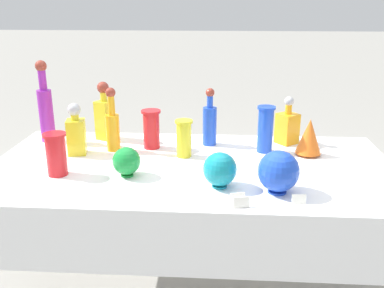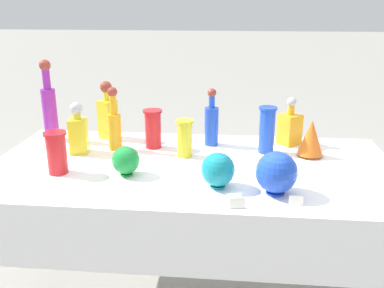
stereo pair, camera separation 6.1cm
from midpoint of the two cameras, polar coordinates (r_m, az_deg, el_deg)
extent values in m
cube|color=white|center=(2.00, 0.87, -3.13)|extent=(1.88, 0.93, 0.03)
cube|color=white|center=(1.63, -0.56, -13.34)|extent=(1.88, 0.01, 0.28)
cylinder|color=brown|center=(2.67, -16.85, -7.00)|extent=(0.04, 0.04, 0.73)
cylinder|color=brown|center=(2.57, 20.71, -8.45)|extent=(0.04, 0.04, 0.73)
cylinder|color=orange|center=(2.19, -9.48, 1.59)|extent=(0.07, 0.07, 0.19)
cylinder|color=orange|center=(2.15, -9.68, 5.20)|extent=(0.03, 0.03, 0.10)
sphere|color=maroon|center=(2.14, -9.77, 6.85)|extent=(0.05, 0.05, 0.05)
cylinder|color=purple|center=(2.42, -17.71, 3.76)|extent=(0.08, 0.08, 0.28)
cylinder|color=purple|center=(2.38, -18.16, 8.24)|extent=(0.04, 0.04, 0.11)
sphere|color=maroon|center=(2.37, -18.34, 9.93)|extent=(0.06, 0.06, 0.06)
cylinder|color=blue|center=(2.23, 3.39, 2.36)|extent=(0.07, 0.07, 0.20)
cylinder|color=blue|center=(2.20, 3.45, 5.66)|extent=(0.03, 0.03, 0.06)
sphere|color=maroon|center=(2.19, 3.48, 6.84)|extent=(0.05, 0.05, 0.05)
cube|color=yellow|center=(2.38, -10.42, 3.25)|extent=(0.11, 0.11, 0.21)
cylinder|color=yellow|center=(2.35, -10.61, 6.38)|extent=(0.04, 0.04, 0.05)
sphere|color=maroon|center=(2.34, -10.68, 7.48)|extent=(0.06, 0.06, 0.06)
cube|color=orange|center=(2.31, 13.63, 1.90)|extent=(0.13, 0.13, 0.16)
cylinder|color=orange|center=(2.28, 13.83, 4.46)|extent=(0.03, 0.03, 0.05)
sphere|color=#B2B2B7|center=(2.27, 13.91, 5.46)|extent=(0.05, 0.05, 0.05)
cube|color=yellow|center=(2.18, -14.13, 1.05)|extent=(0.10, 0.10, 0.17)
cylinder|color=yellow|center=(2.15, -14.34, 3.68)|extent=(0.04, 0.04, 0.03)
sphere|color=#B2B2B7|center=(2.14, -14.42, 4.59)|extent=(0.06, 0.06, 0.06)
cylinder|color=yellow|center=(2.06, -0.14, 0.75)|extent=(0.07, 0.07, 0.18)
cylinder|color=yellow|center=(2.04, -0.14, 3.03)|extent=(0.09, 0.09, 0.01)
cylinder|color=red|center=(2.19, -4.43, 2.02)|extent=(0.08, 0.08, 0.20)
cylinder|color=red|center=(2.17, -4.49, 4.39)|extent=(0.10, 0.10, 0.01)
cylinder|color=red|center=(1.94, -16.75, -1.14)|extent=(0.09, 0.09, 0.19)
cylinder|color=red|center=(1.92, -17.00, 1.35)|extent=(0.10, 0.10, 0.01)
cylinder|color=blue|center=(2.15, 10.76, 1.84)|extent=(0.08, 0.08, 0.23)
cylinder|color=blue|center=(2.12, 10.94, 4.70)|extent=(0.09, 0.09, 0.01)
cylinder|color=orange|center=(2.17, 16.16, -1.43)|extent=(0.07, 0.07, 0.01)
cone|color=orange|center=(2.15, 16.37, 0.86)|extent=(0.13, 0.13, 0.17)
cylinder|color=#198C38|center=(1.89, -7.82, -4.00)|extent=(0.05, 0.05, 0.01)
sphere|color=#198C38|center=(1.86, -7.90, -2.16)|extent=(0.12, 0.12, 0.12)
cylinder|color=blue|center=(1.74, 12.00, -6.34)|extent=(0.07, 0.07, 0.01)
sphere|color=blue|center=(1.70, 12.20, -3.71)|extent=(0.16, 0.16, 0.16)
cylinder|color=teal|center=(1.76, 4.42, -5.63)|extent=(0.06, 0.06, 0.01)
sphere|color=teal|center=(1.73, 4.48, -3.42)|extent=(0.14, 0.14, 0.14)
cube|color=white|center=(1.66, 14.74, -7.31)|extent=(0.05, 0.01, 0.04)
cube|color=white|center=(1.59, 7.17, -7.83)|extent=(0.06, 0.03, 0.04)
cube|color=white|center=(1.63, 6.75, -7.24)|extent=(0.06, 0.03, 0.04)
cube|color=tan|center=(3.19, 7.40, -6.20)|extent=(0.52, 0.43, 0.30)
cube|color=tan|center=(3.20, 7.50, -2.39)|extent=(0.40, 0.18, 0.09)
cube|color=tan|center=(3.19, -3.76, -6.25)|extent=(0.56, 0.47, 0.28)
cube|color=tan|center=(3.22, -3.51, -2.49)|extent=(0.44, 0.17, 0.09)
camera|label=1|loc=(0.03, -89.11, 0.30)|focal=40.00mm
camera|label=2|loc=(0.03, 90.89, -0.30)|focal=40.00mm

